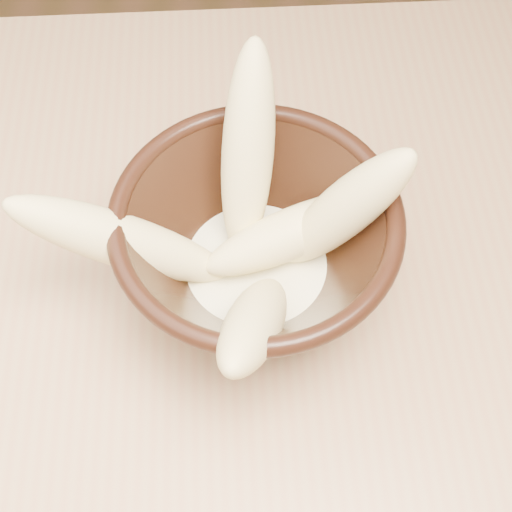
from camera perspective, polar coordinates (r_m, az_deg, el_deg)
The scene contains 8 objects.
table at distance 0.67m, azimuth 14.46°, elevation -9.06°, with size 1.20×0.80×0.75m.
bowl at distance 0.54m, azimuth 0.00°, elevation 0.54°, with size 0.21×0.21×0.12m.
milk_puddle at distance 0.56m, azimuth 0.00°, elevation -0.97°, with size 0.12×0.12×0.02m, color #F5F0C5.
banana_upright at distance 0.53m, azimuth -0.67°, elevation 8.31°, with size 0.04×0.04×0.17m, color #F2E28F.
banana_left at distance 0.52m, azimuth -10.57°, elevation 1.19°, with size 0.04×0.04×0.17m, color #F2E28F.
banana_right at distance 0.52m, azimuth 7.09°, elevation 3.69°, with size 0.04×0.04×0.14m, color #F2E28F.
banana_across at distance 0.54m, azimuth 2.96°, elevation 1.86°, with size 0.04×0.04×0.14m, color #F2E28F.
banana_front at distance 0.49m, azimuth -0.15°, elevation -5.45°, with size 0.04×0.04×0.14m, color #F2E28F.
Camera 1 is at (-0.18, -0.23, 1.27)m, focal length 50.00 mm.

